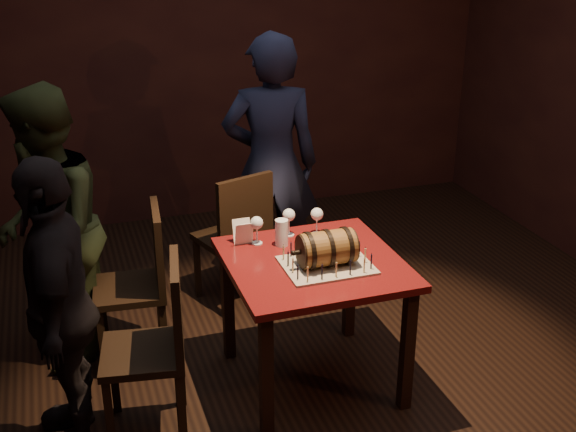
{
  "coord_description": "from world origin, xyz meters",
  "views": [
    {
      "loc": [
        -1.14,
        -3.29,
        2.43
      ],
      "look_at": [
        -0.02,
        0.05,
        0.95
      ],
      "focal_mm": 45.0,
      "sensor_mm": 36.0,
      "label": 1
    }
  ],
  "objects_px": {
    "person_left_front": "(59,306)",
    "chair_back": "(237,232)",
    "chair_left_rear": "(143,277)",
    "barrel_cake": "(327,248)",
    "wine_glass_left": "(257,224)",
    "pub_table": "(313,279)",
    "wine_glass_mid": "(289,216)",
    "person_left_rear": "(49,231)",
    "person_back": "(271,165)",
    "wine_glass_right": "(317,215)",
    "chair_left_front": "(158,339)",
    "pint_of_ale": "(282,233)"
  },
  "relations": [
    {
      "from": "pint_of_ale",
      "to": "person_left_rear",
      "type": "bearing_deg",
      "value": 158.86
    },
    {
      "from": "barrel_cake",
      "to": "wine_glass_left",
      "type": "distance_m",
      "value": 0.46
    },
    {
      "from": "pub_table",
      "to": "chair_back",
      "type": "bearing_deg",
      "value": 99.66
    },
    {
      "from": "pint_of_ale",
      "to": "person_left_rear",
      "type": "xyz_separation_m",
      "value": [
        -1.21,
        0.47,
        -0.01
      ]
    },
    {
      "from": "chair_left_rear",
      "to": "chair_left_front",
      "type": "height_order",
      "value": "same"
    },
    {
      "from": "pint_of_ale",
      "to": "chair_left_front",
      "type": "bearing_deg",
      "value": -153.71
    },
    {
      "from": "barrel_cake",
      "to": "chair_left_rear",
      "type": "distance_m",
      "value": 1.13
    },
    {
      "from": "chair_left_front",
      "to": "pub_table",
      "type": "bearing_deg",
      "value": 9.33
    },
    {
      "from": "person_left_rear",
      "to": "person_left_front",
      "type": "relative_size",
      "value": 1.09
    },
    {
      "from": "wine_glass_right",
      "to": "chair_back",
      "type": "relative_size",
      "value": 0.17
    },
    {
      "from": "wine_glass_mid",
      "to": "person_left_front",
      "type": "distance_m",
      "value": 1.33
    },
    {
      "from": "chair_left_rear",
      "to": "person_back",
      "type": "height_order",
      "value": "person_back"
    },
    {
      "from": "chair_back",
      "to": "pub_table",
      "type": "bearing_deg",
      "value": -80.34
    },
    {
      "from": "wine_glass_left",
      "to": "chair_left_rear",
      "type": "distance_m",
      "value": 0.74
    },
    {
      "from": "wine_glass_mid",
      "to": "pint_of_ale",
      "type": "relative_size",
      "value": 1.07
    },
    {
      "from": "pub_table",
      "to": "person_left_front",
      "type": "xyz_separation_m",
      "value": [
        -1.29,
        -0.06,
        0.1
      ]
    },
    {
      "from": "wine_glass_right",
      "to": "pub_table",
      "type": "bearing_deg",
      "value": -113.2
    },
    {
      "from": "barrel_cake",
      "to": "wine_glass_mid",
      "type": "bearing_deg",
      "value": 98.07
    },
    {
      "from": "barrel_cake",
      "to": "chair_left_front",
      "type": "height_order",
      "value": "barrel_cake"
    },
    {
      "from": "chair_back",
      "to": "person_left_rear",
      "type": "bearing_deg",
      "value": -166.71
    },
    {
      "from": "chair_back",
      "to": "chair_left_front",
      "type": "relative_size",
      "value": 1.0
    },
    {
      "from": "barrel_cake",
      "to": "wine_glass_left",
      "type": "relative_size",
      "value": 2.12
    },
    {
      "from": "wine_glass_mid",
      "to": "wine_glass_right",
      "type": "xyz_separation_m",
      "value": [
        0.15,
        -0.04,
        0.0
      ]
    },
    {
      "from": "chair_left_rear",
      "to": "person_left_front",
      "type": "distance_m",
      "value": 0.78
    },
    {
      "from": "person_left_rear",
      "to": "person_left_front",
      "type": "height_order",
      "value": "person_left_rear"
    },
    {
      "from": "barrel_cake",
      "to": "pint_of_ale",
      "type": "height_order",
      "value": "barrel_cake"
    },
    {
      "from": "person_back",
      "to": "wine_glass_right",
      "type": "bearing_deg",
      "value": 102.27
    },
    {
      "from": "wine_glass_left",
      "to": "wine_glass_right",
      "type": "bearing_deg",
      "value": 1.9
    },
    {
      "from": "pint_of_ale",
      "to": "person_left_rear",
      "type": "relative_size",
      "value": 0.09
    },
    {
      "from": "wine_glass_right",
      "to": "pint_of_ale",
      "type": "xyz_separation_m",
      "value": [
        -0.23,
        -0.07,
        -0.05
      ]
    },
    {
      "from": "chair_back",
      "to": "person_left_front",
      "type": "bearing_deg",
      "value": -137.62
    },
    {
      "from": "wine_glass_right",
      "to": "person_left_front",
      "type": "height_order",
      "value": "person_left_front"
    },
    {
      "from": "wine_glass_left",
      "to": "chair_back",
      "type": "bearing_deg",
      "value": 84.92
    },
    {
      "from": "person_back",
      "to": "chair_left_front",
      "type": "bearing_deg",
      "value": 65.66
    },
    {
      "from": "chair_back",
      "to": "chair_left_front",
      "type": "bearing_deg",
      "value": -121.88
    },
    {
      "from": "pub_table",
      "to": "wine_glass_left",
      "type": "bearing_deg",
      "value": 127.47
    },
    {
      "from": "chair_back",
      "to": "person_left_front",
      "type": "xyz_separation_m",
      "value": [
        -1.12,
        -1.02,
        0.22
      ]
    },
    {
      "from": "wine_glass_mid",
      "to": "chair_left_front",
      "type": "distance_m",
      "value": 1.02
    },
    {
      "from": "wine_glass_mid",
      "to": "person_back",
      "type": "bearing_deg",
      "value": 79.54
    },
    {
      "from": "pub_table",
      "to": "barrel_cake",
      "type": "relative_size",
      "value": 2.64
    },
    {
      "from": "person_left_front",
      "to": "person_left_rear",
      "type": "bearing_deg",
      "value": -171.97
    },
    {
      "from": "chair_back",
      "to": "barrel_cake",
      "type": "bearing_deg",
      "value": -79.08
    },
    {
      "from": "wine_glass_right",
      "to": "person_left_rear",
      "type": "distance_m",
      "value": 1.49
    },
    {
      "from": "wine_glass_right",
      "to": "chair_back",
      "type": "distance_m",
      "value": 0.8
    },
    {
      "from": "chair_left_rear",
      "to": "chair_back",
      "type": "bearing_deg",
      "value": 32.28
    },
    {
      "from": "person_left_front",
      "to": "chair_back",
      "type": "bearing_deg",
      "value": 138.82
    },
    {
      "from": "chair_back",
      "to": "person_back",
      "type": "bearing_deg",
      "value": 35.72
    },
    {
      "from": "pub_table",
      "to": "person_left_front",
      "type": "bearing_deg",
      "value": -177.46
    },
    {
      "from": "pub_table",
      "to": "chair_back",
      "type": "distance_m",
      "value": 0.99
    },
    {
      "from": "pub_table",
      "to": "wine_glass_right",
      "type": "xyz_separation_m",
      "value": [
        0.13,
        0.3,
        0.23
      ]
    }
  ]
}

